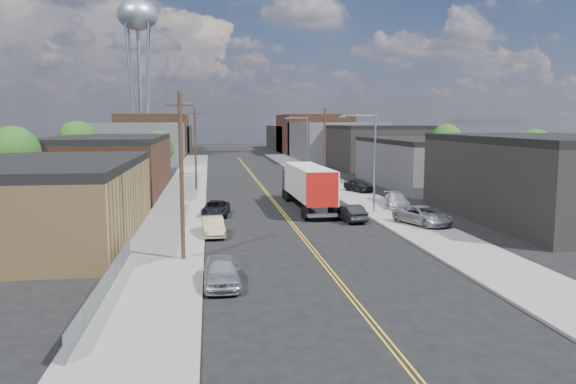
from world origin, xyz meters
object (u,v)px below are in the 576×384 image
object	(u,v)px
semi_truck	(306,184)
car_left_a	(221,271)
car_right_lot_c	(359,185)
car_left_b	(213,226)
car_right_lot_a	(423,216)
car_right_lot_b	(396,200)
car_right_oncoming	(350,213)
water_tower	(138,21)
car_ahead_truck	(302,184)
car_left_c	(216,208)

from	to	relation	value
semi_truck	car_left_a	bearing A→B (deg)	-110.32
car_right_lot_c	semi_truck	bearing A→B (deg)	-148.15
car_left_b	car_right_lot_a	distance (m)	16.58
semi_truck	car_right_lot_b	xyz separation A→B (m)	(8.40, -1.82, -1.54)
car_right_oncoming	car_right_lot_c	size ratio (longest dim) A/B	1.01
water_tower	car_ahead_truck	bearing A→B (deg)	-68.33
water_tower	car_right_lot_b	size ratio (longest dim) A/B	8.00
car_ahead_truck	car_right_lot_c	bearing A→B (deg)	-24.32
car_right_lot_a	car_right_lot_b	distance (m)	9.02
car_left_c	car_right_lot_c	world-z (taller)	car_right_lot_c
car_left_c	car_right_lot_a	bearing A→B (deg)	-18.12
semi_truck	car_right_lot_b	distance (m)	8.73
car_right_lot_b	car_right_lot_c	bearing A→B (deg)	99.34
car_right_lot_b	car_right_lot_c	size ratio (longest dim) A/B	1.08
car_ahead_truck	car_left_c	bearing A→B (deg)	-117.41
car_left_b	car_right_lot_b	world-z (taller)	car_right_lot_b
car_left_a	car_right_oncoming	size ratio (longest dim) A/B	1.05
car_right_lot_a	car_right_lot_b	bearing A→B (deg)	63.20
car_left_c	car_right_lot_c	bearing A→B (deg)	46.15
water_tower	car_right_oncoming	size ratio (longest dim) A/B	8.55
semi_truck	car_left_c	size ratio (longest dim) A/B	3.31
car_right_oncoming	car_left_b	bearing A→B (deg)	14.54
car_right_oncoming	car_right_lot_b	world-z (taller)	car_right_lot_b
semi_truck	car_right_oncoming	bearing A→B (deg)	-73.93
car_left_b	car_right_lot_b	size ratio (longest dim) A/B	0.93
semi_truck	car_left_c	world-z (taller)	semi_truck
car_left_b	car_right_oncoming	distance (m)	12.24
car_left_b	car_right_oncoming	world-z (taller)	car_right_oncoming
car_left_c	car_right_lot_b	distance (m)	17.16
water_tower	car_right_lot_c	world-z (taller)	water_tower
water_tower	car_right_lot_b	xyz separation A→B (m)	(33.00, -82.34, -29.83)
car_right_lot_c	car_left_a	bearing A→B (deg)	-135.97
car_left_b	car_right_lot_b	bearing A→B (deg)	26.62
car_left_c	car_ahead_truck	world-z (taller)	car_ahead_truck
water_tower	car_left_b	distance (m)	98.68
car_left_a	car_right_lot_b	xyz separation A→B (m)	(17.06, 23.13, 0.05)
car_left_c	car_right_lot_b	world-z (taller)	car_right_lot_b
water_tower	car_left_c	size ratio (longest dim) A/B	7.71
car_right_lot_a	car_left_c	bearing A→B (deg)	134.49
semi_truck	car_right_lot_a	distance (m)	13.24
car_left_a	car_right_oncoming	bearing A→B (deg)	56.97
car_right_oncoming	car_ahead_truck	distance (m)	21.56
water_tower	car_right_oncoming	xyz separation A→B (m)	(27.00, -88.26, -29.94)
car_left_a	car_right_lot_a	distance (m)	21.49
car_left_b	car_right_lot_c	bearing A→B (deg)	48.94
car_left_b	car_ahead_truck	distance (m)	28.21
car_ahead_truck	car_left_b	bearing A→B (deg)	-108.70
car_left_a	car_right_lot_a	xyz separation A→B (m)	(16.18, 14.15, 0.11)
car_left_a	car_right_lot_b	distance (m)	28.74
car_left_b	car_left_c	bearing A→B (deg)	83.66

